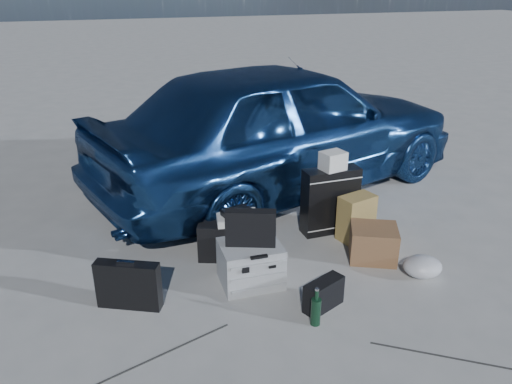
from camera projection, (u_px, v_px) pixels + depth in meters
ground at (297, 292)px, 4.09m from camera, size 60.00×60.00×0.00m
car at (283, 126)px, 5.81m from camera, size 4.91×3.11×1.56m
pelican_case at (251, 264)px, 4.15m from camera, size 0.51×0.42×0.36m
laptop_bag at (251, 228)px, 4.02m from camera, size 0.42×0.24×0.31m
briefcase at (128, 285)px, 3.83m from camera, size 0.50×0.32×0.39m
suitcase_left at (226, 214)px, 4.79m from camera, size 0.44×0.17×0.56m
suitcase_right at (330, 201)px, 4.94m from camera, size 0.56×0.21×0.67m
white_carton at (333, 161)px, 4.76m from camera, size 0.26×0.22×0.18m
duffel_bag at (238, 239)px, 4.55m from camera, size 0.76×0.53×0.35m
flat_box_white at (237, 218)px, 4.48m from camera, size 0.41×0.34×0.06m
flat_box_black at (238, 213)px, 4.44m from camera, size 0.29×0.24×0.06m
kraft_bag at (356, 217)px, 4.84m from camera, size 0.38×0.28×0.45m
cardboard_box at (373, 243)px, 4.52m from camera, size 0.53×0.50×0.31m
plastic_bag at (423, 266)px, 4.27m from camera, size 0.37×0.33×0.18m
messenger_bag at (324, 294)px, 3.85m from camera, size 0.37×0.25×0.24m
green_bottle at (316, 307)px, 3.65m from camera, size 0.10×0.10×0.30m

